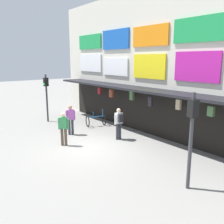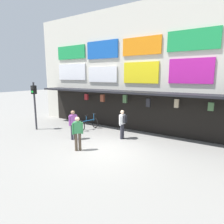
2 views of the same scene
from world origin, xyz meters
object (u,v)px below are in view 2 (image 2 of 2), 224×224
at_px(pedestrian_in_purple, 78,132).
at_px(bicycle_parked, 88,124).
at_px(pedestrian_in_yellow, 123,122).
at_px(pedestrian_in_blue, 73,123).
at_px(traffic_light_near, 34,98).

bearing_deg(pedestrian_in_purple, bicycle_parked, 122.04).
distance_m(bicycle_parked, pedestrian_in_yellow, 3.09).
bearing_deg(pedestrian_in_purple, pedestrian_in_blue, 140.67).
distance_m(traffic_light_near, pedestrian_in_blue, 3.83).
distance_m(pedestrian_in_purple, pedestrian_in_yellow, 2.89).
xyz_separation_m(traffic_light_near, pedestrian_in_blue, (3.64, -0.18, -1.19)).
distance_m(pedestrian_in_blue, pedestrian_in_yellow, 2.82).
height_order(bicycle_parked, pedestrian_in_purple, pedestrian_in_purple).
distance_m(traffic_light_near, bicycle_parked, 3.96).
bearing_deg(pedestrian_in_yellow, traffic_light_near, -166.58).
height_order(traffic_light_near, pedestrian_in_yellow, traffic_light_near).
height_order(pedestrian_in_blue, pedestrian_in_yellow, same).
height_order(traffic_light_near, bicycle_parked, traffic_light_near).
height_order(traffic_light_near, pedestrian_in_blue, traffic_light_near).
height_order(bicycle_parked, pedestrian_in_blue, pedestrian_in_blue).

